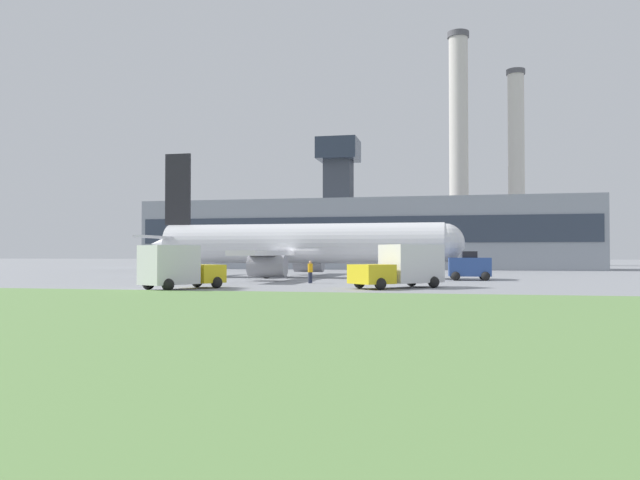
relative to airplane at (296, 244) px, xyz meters
The scene contains 11 objects.
ground_plane 4.01m from the airplane, 67.35° to the right, with size 400.00×400.00×0.00m, color gray.
terminal_building 34.83m from the airplane, 88.48° to the left, with size 61.66×12.74×18.45m.
smokestack_left 69.21m from the airplane, 77.40° to the left, with size 3.98×3.98×43.19m.
smokestack_right 72.26m from the airplane, 69.44° to the left, with size 3.37×3.37×35.89m.
airplane is the anchor object (origin of this frame).
pushback_tug 14.87m from the airplane, ahead, with size 3.28×2.42×2.26m.
baggage_truck 18.97m from the airplane, 97.12° to the right, with size 4.00×5.37×2.55m.
fuel_truck 17.83m from the airplane, 54.56° to the right, with size 5.64×5.62×2.62m.
ground_crew_person 10.54m from the airplane, 70.34° to the right, with size 0.47×0.47×1.59m.
traffic_cone_near_nose 13.75m from the airplane, 36.67° to the right, with size 0.57×0.57×0.70m.
traffic_cone_wingtip 8.19m from the airplane, 21.68° to the right, with size 0.56×0.56×0.72m.
Camera 1 is at (12.16, -49.83, 2.05)m, focal length 35.00 mm.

